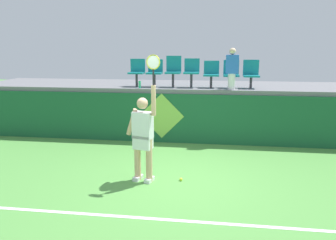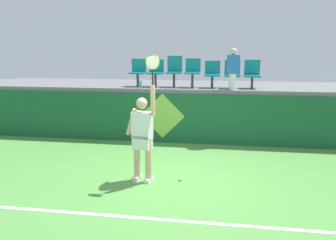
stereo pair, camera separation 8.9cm
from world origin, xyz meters
name	(u,v)px [view 1 (the left image)]	position (x,y,z in m)	size (l,w,h in m)	color
ground_plane	(178,182)	(0.00, 0.00, 0.00)	(40.00, 40.00, 0.00)	#519342
court_back_wall	(190,118)	(0.00, 2.90, 0.70)	(13.52, 0.20, 1.39)	#195633
spectator_platform	(193,86)	(0.00, 4.21, 1.45)	(13.52, 2.72, 0.12)	slate
court_baseline_stripe	(167,220)	(0.00, -1.54, 0.00)	(12.16, 0.08, 0.01)	white
tennis_player	(143,135)	(-0.70, -0.04, 0.96)	(0.74, 0.35, 2.52)	white
tennis_ball	(181,179)	(0.05, 0.05, 0.03)	(0.07, 0.07, 0.07)	#D1E533
water_bottle	(140,85)	(-1.45, 2.99, 1.62)	(0.07, 0.07, 0.21)	#26B272
stadium_chair_0	(137,71)	(-1.63, 3.49, 1.97)	(0.44, 0.42, 0.81)	#38383D
stadium_chair_1	(155,71)	(-1.10, 3.48, 1.97)	(0.44, 0.42, 0.79)	#38383D
stadium_chair_2	(173,70)	(-0.55, 3.49, 2.01)	(0.44, 0.42, 0.90)	#38383D
stadium_chair_3	(192,71)	(-0.01, 3.49, 1.99)	(0.44, 0.42, 0.82)	#38383D
stadium_chair_4	(211,73)	(0.56, 3.49, 1.93)	(0.44, 0.42, 0.76)	#38383D
stadium_chair_5	(231,73)	(1.12, 3.49, 1.94)	(0.44, 0.42, 0.78)	#38383D
stadium_chair_6	(251,73)	(1.67, 3.49, 1.94)	(0.44, 0.42, 0.79)	#38383D
spectator_0	(232,68)	(1.12, 3.06, 2.10)	(0.34, 0.20, 1.12)	white
wall_signage_mount	(162,142)	(-0.79, 2.79, 0.00)	(1.27, 0.01, 1.40)	#195633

